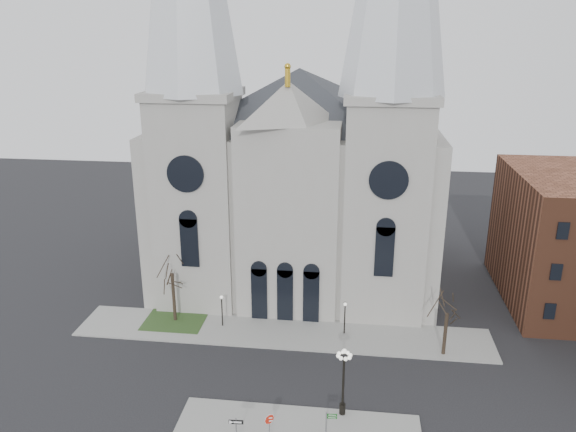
# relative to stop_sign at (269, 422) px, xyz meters

# --- Properties ---
(ground) EXTENTS (160.00, 160.00, 0.00)m
(ground) POSITION_rel_stop_sign_xyz_m (-1.14, 4.10, -1.75)
(ground) COLOR black
(ground) RESTS_ON ground
(sidewalk_far) EXTENTS (40.00, 6.00, 0.14)m
(sidewalk_far) POSITION_rel_stop_sign_xyz_m (-1.14, 15.10, -1.68)
(sidewalk_far) COLOR gray
(sidewalk_far) RESTS_ON ground
(grass_patch) EXTENTS (6.00, 5.00, 0.18)m
(grass_patch) POSITION_rel_stop_sign_xyz_m (-12.14, 16.10, -1.66)
(grass_patch) COLOR #28441D
(grass_patch) RESTS_ON ground
(cathedral) EXTENTS (33.00, 26.66, 54.00)m
(cathedral) POSITION_rel_stop_sign_xyz_m (-1.14, 26.96, 16.73)
(cathedral) COLOR #9C9991
(cathedral) RESTS_ON ground
(tree_left) EXTENTS (3.20, 3.20, 7.50)m
(tree_left) POSITION_rel_stop_sign_xyz_m (-12.14, 16.10, 3.83)
(tree_left) COLOR black
(tree_left) RESTS_ON ground
(tree_right) EXTENTS (3.20, 3.20, 6.00)m
(tree_right) POSITION_rel_stop_sign_xyz_m (13.86, 13.10, 2.72)
(tree_right) COLOR black
(tree_right) RESTS_ON ground
(ped_lamp_left) EXTENTS (0.32, 0.32, 3.26)m
(ped_lamp_left) POSITION_rel_stop_sign_xyz_m (-7.14, 15.60, 0.58)
(ped_lamp_left) COLOR black
(ped_lamp_left) RESTS_ON sidewalk_far
(ped_lamp_right) EXTENTS (0.32, 0.32, 3.26)m
(ped_lamp_right) POSITION_rel_stop_sign_xyz_m (4.86, 15.60, 0.58)
(ped_lamp_right) COLOR black
(ped_lamp_right) RESTS_ON sidewalk_far
(stop_sign) EXTENTS (0.77, 0.28, 2.23)m
(stop_sign) POSITION_rel_stop_sign_xyz_m (0.00, 0.00, 0.00)
(stop_sign) COLOR slate
(stop_sign) RESTS_ON sidewalk_near
(globe_lamp) EXTENTS (1.46, 1.46, 5.65)m
(globe_lamp) POSITION_rel_stop_sign_xyz_m (5.05, 3.60, 1.94)
(globe_lamp) COLOR black
(globe_lamp) RESTS_ON sidewalk_near
(one_way_sign) EXTENTS (1.03, 0.11, 2.34)m
(one_way_sign) POSITION_rel_stop_sign_xyz_m (-2.20, -0.85, -0.04)
(one_way_sign) COLOR slate
(one_way_sign) RESTS_ON sidewalk_near
(street_name_sign) EXTENTS (0.80, 0.11, 2.49)m
(street_name_sign) POSITION_rel_stop_sign_xyz_m (4.07, 0.37, -0.16)
(street_name_sign) COLOR slate
(street_name_sign) RESTS_ON sidewalk_near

